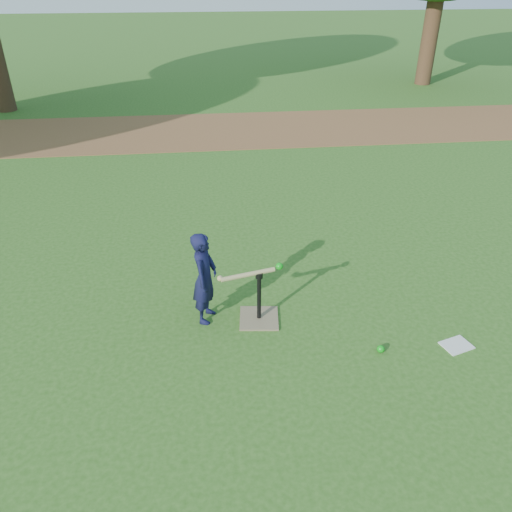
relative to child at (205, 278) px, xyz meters
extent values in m
plane|color=#285116|center=(0.89, -0.26, -0.54)|extent=(80.00, 80.00, 0.00)
cube|color=brown|center=(0.89, 7.24, -0.53)|extent=(24.00, 3.00, 0.01)
imported|color=black|center=(0.00, 0.00, 0.00)|extent=(0.36, 0.45, 1.07)
sphere|color=#0D9014|center=(1.76, -0.78, -0.50)|extent=(0.08, 0.08, 0.08)
cube|color=silver|center=(2.59, -0.78, -0.53)|extent=(0.35, 0.31, 0.01)
cube|color=#78674C|center=(0.58, -0.09, -0.53)|extent=(0.48, 0.48, 0.02)
cylinder|color=black|center=(0.58, -0.09, -0.24)|extent=(0.05, 0.05, 0.55)
cylinder|color=black|center=(0.58, -0.09, 0.05)|extent=(0.08, 0.08, 0.06)
cylinder|color=tan|center=(0.46, -0.11, 0.08)|extent=(0.59, 0.20, 0.05)
sphere|color=tan|center=(0.16, -0.15, 0.08)|extent=(0.06, 0.06, 0.06)
sphere|color=#0D9014|center=(0.80, -0.04, 0.12)|extent=(0.08, 0.08, 0.08)
cylinder|color=#382316|center=(7.39, 11.74, 1.17)|extent=(0.50, 0.50, 3.42)
camera|label=1|loc=(0.04, -4.53, 2.94)|focal=35.00mm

